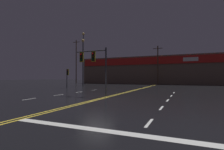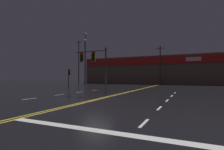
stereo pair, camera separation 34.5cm
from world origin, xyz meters
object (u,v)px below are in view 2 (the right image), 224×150
traffic_signal_median (92,60)px  streetlight_near_right (85,53)px  streetlight_far_left (85,56)px  traffic_signal_corner_northwest (69,74)px

traffic_signal_median → streetlight_near_right: (-12.82, 18.47, 3.84)m
traffic_signal_median → streetlight_far_left: bearing=125.5°
traffic_signal_corner_northwest → streetlight_near_right: bearing=109.0°
streetlight_far_left → traffic_signal_median: bearing=-54.5°
traffic_signal_corner_northwest → streetlight_far_left: streetlight_far_left is taller
traffic_signal_median → streetlight_far_left: (-10.82, 15.17, 2.60)m
traffic_signal_corner_northwest → streetlight_near_right: 11.92m
streetlight_far_left → traffic_signal_corner_northwest: bearing=-77.6°
traffic_signal_median → traffic_signal_corner_northwest: (-9.30, 8.24, -1.16)m
streetlight_near_right → streetlight_far_left: bearing=-58.9°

